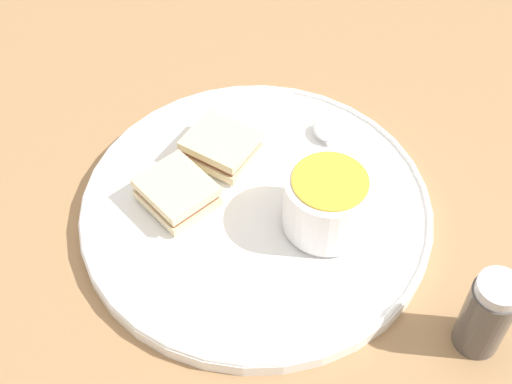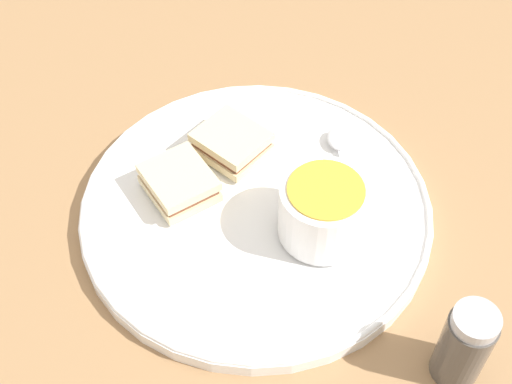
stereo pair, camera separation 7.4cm
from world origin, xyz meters
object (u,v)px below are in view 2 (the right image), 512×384
object	(u,v)px
soup_bowl	(324,210)
sandwich_half_far	(179,183)
sandwich_half_near	(232,143)
spoon	(339,146)
salt_shaker	(464,345)

from	to	relation	value
soup_bowl	sandwich_half_far	distance (m)	0.16
soup_bowl	sandwich_half_near	world-z (taller)	soup_bowl
spoon	sandwich_half_far	world-z (taller)	sandwich_half_far
soup_bowl	sandwich_half_far	xyz separation A→B (m)	(-0.05, -0.15, -0.02)
sandwich_half_far	spoon	bearing A→B (deg)	111.14
sandwich_half_near	spoon	bearing A→B (deg)	93.68
soup_bowl	sandwich_half_near	xyz separation A→B (m)	(-0.11, -0.10, -0.02)
sandwich_half_near	sandwich_half_far	size ratio (longest dim) A/B	1.01
spoon	sandwich_half_near	world-z (taller)	sandwich_half_near
spoon	sandwich_half_far	xyz separation A→B (m)	(0.07, -0.17, 0.01)
spoon	salt_shaker	distance (m)	0.27
sandwich_half_far	sandwich_half_near	bearing A→B (deg)	138.33
soup_bowl	spoon	world-z (taller)	soup_bowl
soup_bowl	sandwich_half_near	bearing A→B (deg)	-138.08
sandwich_half_near	sandwich_half_far	xyz separation A→B (m)	(0.06, -0.05, 0.00)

